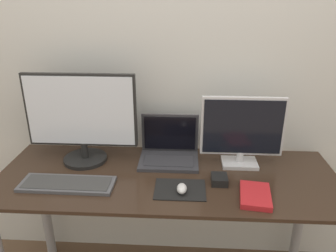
# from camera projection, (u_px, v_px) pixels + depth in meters

# --- Properties ---
(wall_back) EXTENTS (7.00, 0.05, 2.50)m
(wall_back) POSITION_uv_depth(u_px,v_px,m) (171.00, 66.00, 1.81)
(wall_back) COLOR silver
(wall_back) RESTS_ON ground_plane
(desk) EXTENTS (1.71, 0.63, 0.78)m
(desk) POSITION_uv_depth(u_px,v_px,m) (167.00, 199.00, 1.69)
(desk) COLOR #332319
(desk) RESTS_ON ground_plane
(monitor_left) EXTENTS (0.58, 0.23, 0.48)m
(monitor_left) POSITION_uv_depth(u_px,v_px,m) (81.00, 118.00, 1.70)
(monitor_left) COLOR black
(monitor_left) RESTS_ON desk
(monitor_right) EXTENTS (0.42, 0.13, 0.37)m
(monitor_right) POSITION_uv_depth(u_px,v_px,m) (242.00, 131.00, 1.67)
(monitor_right) COLOR silver
(monitor_right) RESTS_ON desk
(laptop) EXTENTS (0.32, 0.23, 0.23)m
(laptop) POSITION_uv_depth(u_px,v_px,m) (169.00, 149.00, 1.79)
(laptop) COLOR #333338
(laptop) RESTS_ON desk
(keyboard) EXTENTS (0.45, 0.16, 0.02)m
(keyboard) POSITION_uv_depth(u_px,v_px,m) (67.00, 184.00, 1.55)
(keyboard) COLOR #4C4C51
(keyboard) RESTS_ON desk
(mousepad) EXTENTS (0.24, 0.18, 0.00)m
(mousepad) POSITION_uv_depth(u_px,v_px,m) (180.00, 189.00, 1.52)
(mousepad) COLOR black
(mousepad) RESTS_ON desk
(mouse) EXTENTS (0.05, 0.07, 0.04)m
(mouse) POSITION_uv_depth(u_px,v_px,m) (182.00, 189.00, 1.49)
(mouse) COLOR silver
(mouse) RESTS_ON mousepad
(book) EXTENTS (0.16, 0.22, 0.03)m
(book) POSITION_uv_depth(u_px,v_px,m) (255.00, 195.00, 1.46)
(book) COLOR red
(book) RESTS_ON desk
(power_brick) EXTENTS (0.08, 0.09, 0.04)m
(power_brick) POSITION_uv_depth(u_px,v_px,m) (219.00, 179.00, 1.57)
(power_brick) COLOR black
(power_brick) RESTS_ON desk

